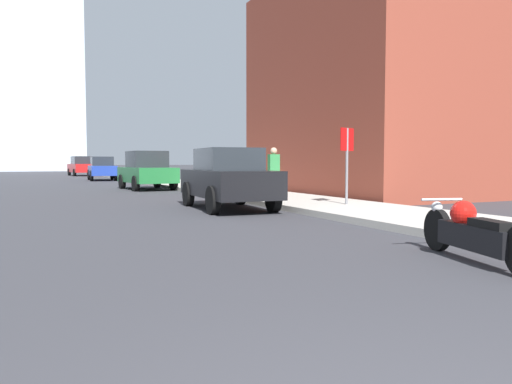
{
  "coord_description": "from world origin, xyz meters",
  "views": [
    {
      "loc": [
        -1.4,
        -1.1,
        1.28
      ],
      "look_at": [
        1.71,
        5.61,
        0.83
      ],
      "focal_mm": 35.0,
      "sensor_mm": 36.0,
      "label": 1
    }
  ],
  "objects_px": {
    "motorcycle": "(473,233)",
    "parked_car_blue": "(102,168)",
    "parked_car_red": "(82,166)",
    "pedestrian": "(274,171)",
    "stop_sign": "(347,152)",
    "parked_car_black": "(228,178)",
    "parked_car_green": "(147,171)"
  },
  "relations": [
    {
      "from": "motorcycle",
      "to": "parked_car_blue",
      "type": "xyz_separation_m",
      "value": [
        -0.39,
        31.06,
        0.45
      ]
    },
    {
      "from": "parked_car_red",
      "to": "pedestrian",
      "type": "relative_size",
      "value": 2.89
    },
    {
      "from": "stop_sign",
      "to": "pedestrian",
      "type": "bearing_deg",
      "value": 94.2
    },
    {
      "from": "parked_car_black",
      "to": "parked_car_red",
      "type": "bearing_deg",
      "value": 93.97
    },
    {
      "from": "motorcycle",
      "to": "stop_sign",
      "type": "xyz_separation_m",
      "value": [
        2.6,
        6.46,
        1.15
      ]
    },
    {
      "from": "parked_car_black",
      "to": "stop_sign",
      "type": "xyz_separation_m",
      "value": [
        2.79,
        -1.54,
        0.69
      ]
    },
    {
      "from": "motorcycle",
      "to": "pedestrian",
      "type": "height_order",
      "value": "pedestrian"
    },
    {
      "from": "parked_car_green",
      "to": "parked_car_blue",
      "type": "bearing_deg",
      "value": 87.47
    },
    {
      "from": "motorcycle",
      "to": "parked_car_green",
      "type": "height_order",
      "value": "parked_car_green"
    },
    {
      "from": "parked_car_blue",
      "to": "parked_car_red",
      "type": "height_order",
      "value": "parked_car_red"
    },
    {
      "from": "motorcycle",
      "to": "parked_car_blue",
      "type": "relative_size",
      "value": 0.57
    },
    {
      "from": "parked_car_green",
      "to": "pedestrian",
      "type": "bearing_deg",
      "value": -77.55
    },
    {
      "from": "parked_car_green",
      "to": "parked_car_red",
      "type": "distance_m",
      "value": 25.36
    },
    {
      "from": "parked_car_blue",
      "to": "parked_car_green",
      "type": "bearing_deg",
      "value": -85.84
    },
    {
      "from": "parked_car_black",
      "to": "pedestrian",
      "type": "relative_size",
      "value": 2.59
    },
    {
      "from": "motorcycle",
      "to": "parked_car_red",
      "type": "distance_m",
      "value": 43.8
    },
    {
      "from": "parked_car_green",
      "to": "stop_sign",
      "type": "height_order",
      "value": "stop_sign"
    },
    {
      "from": "parked_car_black",
      "to": "motorcycle",
      "type": "bearing_deg",
      "value": -85.12
    },
    {
      "from": "parked_car_red",
      "to": "stop_sign",
      "type": "bearing_deg",
      "value": -90.08
    },
    {
      "from": "parked_car_red",
      "to": "parked_car_black",
      "type": "bearing_deg",
      "value": -94.34
    },
    {
      "from": "parked_car_green",
      "to": "parked_car_red",
      "type": "bearing_deg",
      "value": 87.01
    },
    {
      "from": "motorcycle",
      "to": "parked_car_black",
      "type": "xyz_separation_m",
      "value": [
        -0.19,
        8.0,
        0.46
      ]
    },
    {
      "from": "parked_car_red",
      "to": "stop_sign",
      "type": "height_order",
      "value": "stop_sign"
    },
    {
      "from": "motorcycle",
      "to": "parked_car_red",
      "type": "height_order",
      "value": "parked_car_red"
    },
    {
      "from": "parked_car_blue",
      "to": "parked_car_red",
      "type": "xyz_separation_m",
      "value": [
        -0.1,
        12.73,
        0.05
      ]
    },
    {
      "from": "stop_sign",
      "to": "pedestrian",
      "type": "relative_size",
      "value": 1.26
    },
    {
      "from": "parked_car_blue",
      "to": "motorcycle",
      "type": "bearing_deg",
      "value": -86.49
    },
    {
      "from": "parked_car_red",
      "to": "pedestrian",
      "type": "bearing_deg",
      "value": -90.02
    },
    {
      "from": "parked_car_green",
      "to": "pedestrian",
      "type": "relative_size",
      "value": 2.48
    },
    {
      "from": "parked_car_green",
      "to": "motorcycle",
      "type": "bearing_deg",
      "value": -93.63
    },
    {
      "from": "parked_car_black",
      "to": "parked_car_blue",
      "type": "xyz_separation_m",
      "value": [
        -0.2,
        23.06,
        -0.01
      ]
    },
    {
      "from": "parked_car_red",
      "to": "stop_sign",
      "type": "distance_m",
      "value": 37.46
    }
  ]
}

